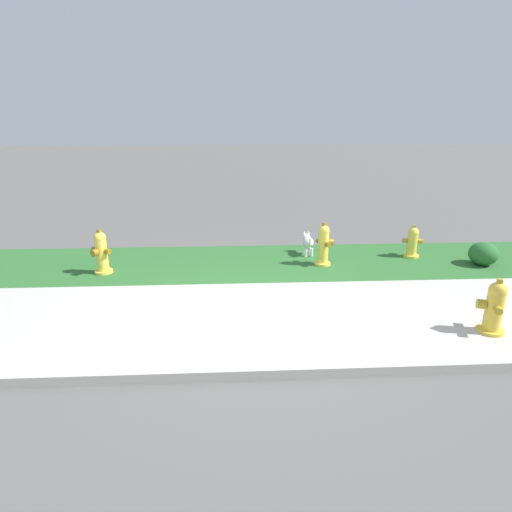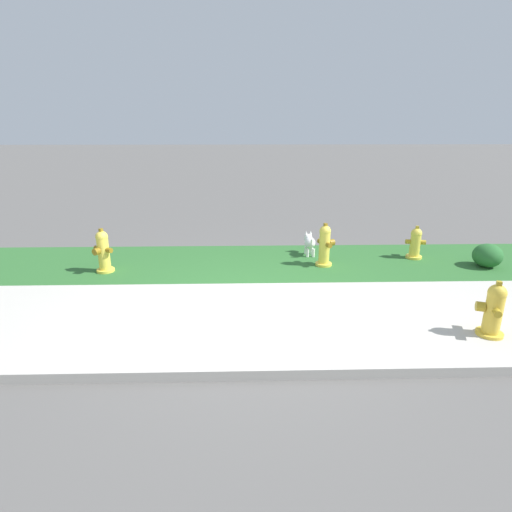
{
  "view_description": "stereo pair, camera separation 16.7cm",
  "coord_description": "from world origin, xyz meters",
  "px_view_note": "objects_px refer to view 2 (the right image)",
  "views": [
    {
      "loc": [
        -0.25,
        -4.89,
        2.46
      ],
      "look_at": [
        0.09,
        1.52,
        0.4
      ],
      "focal_mm": 28.0,
      "sensor_mm": 36.0,
      "label": 1
    },
    {
      "loc": [
        -0.08,
        -4.89,
        2.46
      ],
      "look_at": [
        0.09,
        1.52,
        0.4
      ],
      "focal_mm": 28.0,
      "sensor_mm": 36.0,
      "label": 2
    }
  ],
  "objects_px": {
    "fire_hydrant_mid_block": "(415,243)",
    "fire_hydrant_by_grass_verge": "(103,251)",
    "fire_hydrant_at_driveway": "(325,245)",
    "fire_hydrant_near_corner": "(493,310)",
    "small_white_dog": "(309,242)",
    "shrub_bush_far_verge": "(488,256)"
  },
  "relations": [
    {
      "from": "small_white_dog",
      "to": "fire_hydrant_mid_block",
      "type": "bearing_deg",
      "value": -98.54
    },
    {
      "from": "fire_hydrant_at_driveway",
      "to": "fire_hydrant_near_corner",
      "type": "xyz_separation_m",
      "value": [
        1.55,
        -2.7,
        -0.05
      ]
    },
    {
      "from": "fire_hydrant_at_driveway",
      "to": "fire_hydrant_by_grass_verge",
      "type": "distance_m",
      "value": 3.99
    },
    {
      "from": "fire_hydrant_at_driveway",
      "to": "shrub_bush_far_verge",
      "type": "relative_size",
      "value": 1.57
    },
    {
      "from": "fire_hydrant_near_corner",
      "to": "shrub_bush_far_verge",
      "type": "distance_m",
      "value": 2.93
    },
    {
      "from": "fire_hydrant_at_driveway",
      "to": "fire_hydrant_by_grass_verge",
      "type": "height_order",
      "value": "fire_hydrant_at_driveway"
    },
    {
      "from": "fire_hydrant_mid_block",
      "to": "fire_hydrant_by_grass_verge",
      "type": "bearing_deg",
      "value": -161.74
    },
    {
      "from": "shrub_bush_far_verge",
      "to": "small_white_dog",
      "type": "bearing_deg",
      "value": 165.5
    },
    {
      "from": "fire_hydrant_near_corner",
      "to": "shrub_bush_far_verge",
      "type": "bearing_deg",
      "value": -10.02
    },
    {
      "from": "fire_hydrant_at_driveway",
      "to": "fire_hydrant_near_corner",
      "type": "height_order",
      "value": "fire_hydrant_at_driveway"
    },
    {
      "from": "fire_hydrant_mid_block",
      "to": "fire_hydrant_near_corner",
      "type": "xyz_separation_m",
      "value": [
        -0.31,
        -3.1,
        0.04
      ]
    },
    {
      "from": "shrub_bush_far_verge",
      "to": "fire_hydrant_by_grass_verge",
      "type": "bearing_deg",
      "value": -179.33
    },
    {
      "from": "fire_hydrant_mid_block",
      "to": "small_white_dog",
      "type": "relative_size",
      "value": 1.29
    },
    {
      "from": "fire_hydrant_near_corner",
      "to": "shrub_bush_far_verge",
      "type": "xyz_separation_m",
      "value": [
        1.45,
        2.54,
        -0.13
      ]
    },
    {
      "from": "small_white_dog",
      "to": "shrub_bush_far_verge",
      "type": "xyz_separation_m",
      "value": [
        3.18,
        -0.82,
        -0.05
      ]
    },
    {
      "from": "fire_hydrant_at_driveway",
      "to": "small_white_dog",
      "type": "xyz_separation_m",
      "value": [
        -0.17,
        0.66,
        -0.13
      ]
    },
    {
      "from": "fire_hydrant_mid_block",
      "to": "shrub_bush_far_verge",
      "type": "height_order",
      "value": "fire_hydrant_mid_block"
    },
    {
      "from": "fire_hydrant_near_corner",
      "to": "shrub_bush_far_verge",
      "type": "height_order",
      "value": "fire_hydrant_near_corner"
    },
    {
      "from": "fire_hydrant_by_grass_verge",
      "to": "shrub_bush_far_verge",
      "type": "xyz_separation_m",
      "value": [
        6.99,
        0.08,
        -0.16
      ]
    },
    {
      "from": "fire_hydrant_at_driveway",
      "to": "fire_hydrant_near_corner",
      "type": "relative_size",
      "value": 1.12
    },
    {
      "from": "fire_hydrant_mid_block",
      "to": "fire_hydrant_near_corner",
      "type": "distance_m",
      "value": 3.11
    },
    {
      "from": "fire_hydrant_at_driveway",
      "to": "shrub_bush_far_verge",
      "type": "height_order",
      "value": "fire_hydrant_at_driveway"
    }
  ]
}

